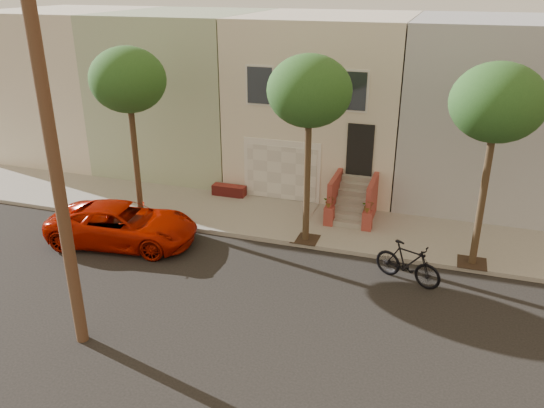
% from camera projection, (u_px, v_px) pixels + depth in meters
% --- Properties ---
extents(ground, '(90.00, 90.00, 0.00)m').
position_uv_depth(ground, '(238.00, 295.00, 15.87)').
color(ground, black).
rests_on(ground, ground).
extents(sidewalk, '(40.00, 3.70, 0.15)m').
position_uv_depth(sidewalk, '(290.00, 221.00, 20.53)').
color(sidewalk, gray).
rests_on(sidewalk, ground).
extents(house_row, '(33.10, 11.70, 7.00)m').
position_uv_depth(house_row, '(328.00, 97.00, 24.28)').
color(house_row, beige).
rests_on(house_row, sidewalk).
extents(tree_left, '(2.70, 2.57, 6.30)m').
position_uv_depth(tree_left, '(128.00, 81.00, 18.85)').
color(tree_left, '#2D2116').
rests_on(tree_left, sidewalk).
extents(tree_mid, '(2.70, 2.57, 6.30)m').
position_uv_depth(tree_mid, '(309.00, 92.00, 16.98)').
color(tree_mid, '#2D2116').
rests_on(tree_mid, sidewalk).
extents(tree_right, '(2.70, 2.57, 6.30)m').
position_uv_depth(tree_right, '(497.00, 104.00, 15.39)').
color(tree_right, '#2D2116').
rests_on(tree_right, sidewalk).
extents(pickup_truck, '(5.35, 2.98, 1.41)m').
position_uv_depth(pickup_truck, '(123.00, 224.00, 18.74)').
color(pickup_truck, '#A51100').
rests_on(pickup_truck, ground).
extents(motorcycle, '(2.20, 1.36, 1.28)m').
position_uv_depth(motorcycle, '(408.00, 263.00, 16.34)').
color(motorcycle, black).
rests_on(motorcycle, ground).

